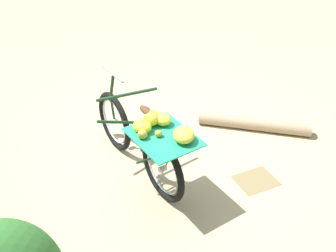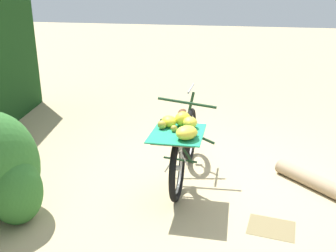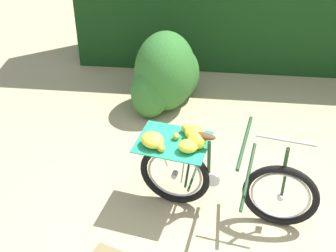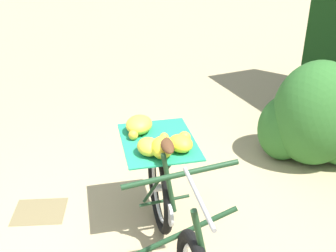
% 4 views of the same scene
% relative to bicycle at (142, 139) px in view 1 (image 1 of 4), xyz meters
% --- Properties ---
extents(ground_plane, '(60.00, 60.00, 0.00)m').
position_rel_bicycle_xyz_m(ground_plane, '(0.24, 0.21, -0.49)').
color(ground_plane, tan).
extents(bicycle, '(0.78, 1.80, 1.03)m').
position_rel_bicycle_xyz_m(bicycle, '(0.00, 0.00, 0.00)').
color(bicycle, black).
rests_on(bicycle, ground_plane).
extents(fallen_log, '(1.24, 1.02, 0.17)m').
position_rel_bicycle_xyz_m(fallen_log, '(1.65, 0.22, -0.40)').
color(fallen_log, '#9E8466').
rests_on(fallen_log, ground_plane).
extents(leaf_litter_patch, '(0.44, 0.36, 0.01)m').
position_rel_bicycle_xyz_m(leaf_litter_patch, '(1.09, -0.63, -0.49)').
color(leaf_litter_patch, olive).
rests_on(leaf_litter_patch, ground_plane).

